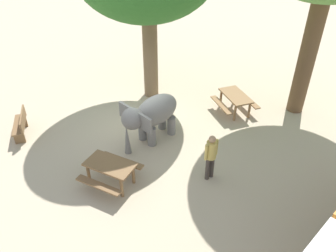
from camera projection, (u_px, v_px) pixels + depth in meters
name	position (u px, v px, depth m)	size (l,w,h in m)	color
ground_plane	(142.00, 129.00, 12.81)	(60.00, 60.00, 0.00)	#BAA88C
elephant	(152.00, 114.00, 11.73)	(2.39, 1.62, 1.67)	slate
person_handler	(211.00, 154.00, 10.11)	(0.51, 0.32, 1.62)	#3F3833
wooden_bench	(21.00, 124.00, 12.29)	(1.02, 1.42, 0.88)	brown
picnic_table_near	(110.00, 169.00, 10.11)	(1.89, 1.90, 0.78)	brown
picnic_table_far	(235.00, 99.00, 13.54)	(1.96, 1.97, 0.78)	olive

